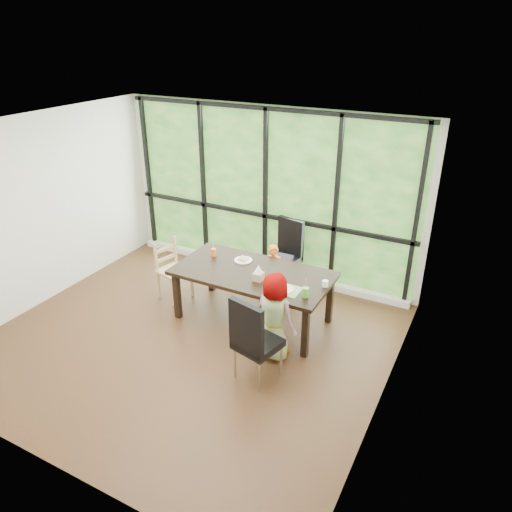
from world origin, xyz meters
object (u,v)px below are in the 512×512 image
at_px(orange_cup, 214,252).
at_px(white_mug, 325,284).
at_px(chair_interior_leather, 258,338).
at_px(plate_far, 243,260).
at_px(plate_near, 283,289).
at_px(child_older, 275,317).
at_px(green_cup, 306,292).
at_px(chair_end_beech, 174,271).
at_px(tissue_box, 258,277).
at_px(child_toddler, 273,273).
at_px(dining_table, 253,296).
at_px(chair_window_leather, 283,255).

relative_size(orange_cup, white_mug, 1.42).
distance_m(chair_interior_leather, plate_far, 1.58).
relative_size(chair_interior_leather, white_mug, 13.50).
distance_m(plate_near, white_mug, 0.55).
height_order(child_older, green_cup, child_older).
distance_m(orange_cup, green_cup, 1.67).
bearing_deg(chair_end_beech, white_mug, -73.42).
bearing_deg(child_older, green_cup, -119.01).
relative_size(chair_end_beech, tissue_box, 7.22).
distance_m(child_toddler, plate_far, 0.59).
xyz_separation_m(dining_table, white_mug, (1.00, 0.07, 0.42)).
relative_size(chair_interior_leather, chair_end_beech, 1.20).
relative_size(child_older, plate_far, 4.53).
distance_m(child_older, plate_far, 1.24).
bearing_deg(child_toddler, dining_table, -104.32).
xyz_separation_m(chair_interior_leather, child_toddler, (-0.62, 1.69, -0.10)).
height_order(child_toddler, plate_far, child_toddler).
relative_size(chair_window_leather, orange_cup, 9.52).
bearing_deg(plate_near, chair_end_beech, 172.53).
distance_m(dining_table, chair_end_beech, 1.32).
bearing_deg(dining_table, child_older, -44.02).
relative_size(white_mug, tissue_box, 0.64).
bearing_deg(child_toddler, child_older, -77.77).
relative_size(chair_window_leather, child_toddler, 1.24).
bearing_deg(child_older, tissue_box, -34.58).
distance_m(child_toddler, white_mug, 1.20).
xyz_separation_m(chair_window_leather, green_cup, (0.92, -1.34, 0.27)).
xyz_separation_m(child_toddler, plate_far, (-0.28, -0.42, 0.32)).
bearing_deg(white_mug, chair_end_beech, -178.05).
xyz_separation_m(child_older, plate_near, (-0.07, 0.35, 0.19)).
height_order(white_mug, tissue_box, tissue_box).
bearing_deg(child_toddler, plate_far, -137.97).
relative_size(child_toddler, plate_near, 3.19).
height_order(dining_table, tissue_box, tissue_box).
height_order(dining_table, child_toddler, child_toddler).
height_order(chair_interior_leather, plate_far, chair_interior_leather).
bearing_deg(child_older, chair_end_beech, -8.07).
height_order(chair_window_leather, plate_near, chair_window_leather).
xyz_separation_m(chair_window_leather, child_older, (0.67, -1.66, 0.03)).
bearing_deg(tissue_box, chair_window_leather, 99.96).
bearing_deg(plate_near, dining_table, 155.58).
xyz_separation_m(dining_table, chair_interior_leather, (0.62, -1.05, 0.17)).
height_order(dining_table, green_cup, green_cup).
xyz_separation_m(plate_near, green_cup, (0.32, -0.03, 0.05)).
height_order(orange_cup, white_mug, orange_cup).
distance_m(plate_far, tissue_box, 0.61).
relative_size(chair_window_leather, green_cup, 8.57).
xyz_separation_m(child_older, plate_far, (-0.90, 0.84, 0.19)).
distance_m(green_cup, tissue_box, 0.71).
bearing_deg(chair_end_beech, chair_interior_leather, -103.58).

